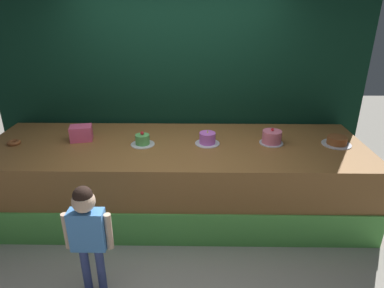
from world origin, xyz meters
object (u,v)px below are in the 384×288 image
at_px(pink_box, 81,133).
at_px(cake_center_left, 207,139).
at_px(cake_far_right, 337,141).
at_px(child_figure, 87,227).
at_px(cake_far_left, 143,140).
at_px(donut, 14,142).
at_px(cake_center_right, 272,137).

distance_m(pink_box, cake_center_left, 1.44).
bearing_deg(pink_box, cake_center_left, -3.56).
height_order(cake_center_left, cake_far_right, cake_center_left).
xyz_separation_m(child_figure, cake_far_right, (2.42, 1.27, 0.22)).
bearing_deg(cake_far_left, pink_box, 170.03).
bearing_deg(cake_center_left, child_figure, -127.73).
xyz_separation_m(cake_far_left, cake_far_right, (2.15, 0.04, -0.01)).
height_order(pink_box, cake_center_left, pink_box).
height_order(child_figure, cake_center_left, child_figure).
distance_m(pink_box, cake_far_right, 2.87).
relative_size(child_figure, pink_box, 4.28).
xyz_separation_m(pink_box, cake_center_left, (1.44, -0.09, -0.02)).
distance_m(child_figure, donut, 1.71).
xyz_separation_m(donut, cake_far_right, (3.59, 0.05, 0.02)).
bearing_deg(cake_far_left, child_figure, -102.23).
relative_size(pink_box, donut, 1.62).
xyz_separation_m(cake_far_left, cake_center_left, (0.72, 0.04, 0.01)).
height_order(child_figure, cake_far_right, child_figure).
relative_size(cake_center_left, cake_center_right, 1.04).
relative_size(donut, cake_far_right, 0.46).
bearing_deg(pink_box, donut, -169.26).
bearing_deg(cake_far_right, cake_center_left, 179.95).
bearing_deg(cake_center_left, pink_box, 176.44).
xyz_separation_m(cake_center_left, cake_far_right, (1.44, -0.00, -0.02)).
relative_size(cake_center_right, cake_far_right, 0.83).
xyz_separation_m(pink_box, cake_far_right, (2.87, -0.09, -0.04)).
bearing_deg(cake_far_left, donut, -179.60).
distance_m(pink_box, cake_far_left, 0.73).
xyz_separation_m(donut, cake_center_right, (2.87, 0.07, 0.05)).
bearing_deg(pink_box, cake_far_left, -9.97).
distance_m(cake_far_left, cake_far_right, 2.15).
bearing_deg(cake_center_right, child_figure, -142.69).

